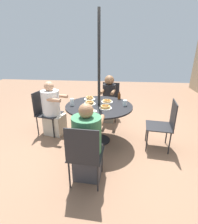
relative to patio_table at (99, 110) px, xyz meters
name	(u,v)px	position (x,y,z in m)	size (l,w,h in m)	color
ground_plane	(99,140)	(0.00, 0.00, -0.66)	(12.00, 12.00, 0.00)	#8C664C
patio_table	(99,110)	(0.00, 0.00, 0.00)	(1.26, 1.26, 0.75)	black
umbrella_pole	(99,83)	(0.00, 0.00, 0.52)	(0.05, 0.05, 2.37)	black
patio_chair_north	(165,123)	(0.15, 1.20, -0.15)	(0.50, 0.50, 0.92)	#232326
patio_chair_east	(110,99)	(-1.20, 0.16, -0.15)	(0.50, 0.50, 0.92)	#232326
diner_east	(109,100)	(-1.02, 0.13, -0.12)	(0.53, 0.37, 1.14)	gray
patio_chair_south	(45,110)	(-0.25, -1.18, -0.15)	(0.53, 0.53, 0.92)	#232326
diner_south	(53,111)	(-0.21, -1.01, -0.15)	(0.45, 0.53, 1.14)	beige
patio_chair_west	(84,153)	(1.21, -0.06, -0.15)	(0.47, 0.47, 0.92)	#232326
diner_west	(88,146)	(1.02, -0.05, -0.15)	(0.58, 0.41, 1.14)	#3D3D42
pancake_plate_a	(90,98)	(-0.36, -0.23, 0.12)	(0.23, 0.23, 0.07)	silver
pancake_plate_b	(90,103)	(-0.05, -0.19, 0.12)	(0.23, 0.23, 0.07)	silver
pancake_plate_c	(107,101)	(-0.21, 0.14, 0.11)	(0.23, 0.23, 0.05)	silver
pancake_plate_d	(90,111)	(0.37, -0.11, 0.11)	(0.23, 0.23, 0.06)	silver
pancake_plate_e	(105,107)	(0.16, 0.13, 0.11)	(0.23, 0.23, 0.06)	silver
syrup_bottle	(119,96)	(-0.43, 0.38, 0.15)	(0.08, 0.06, 0.16)	#602D0F
coffee_cup	(94,114)	(0.55, -0.02, 0.14)	(0.09, 0.09, 0.10)	beige
drinking_glass_a	(72,102)	(0.06, -0.50, 0.16)	(0.07, 0.07, 0.13)	silver
drinking_glass_b	(125,103)	(-0.02, 0.48, 0.15)	(0.08, 0.08, 0.11)	silver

